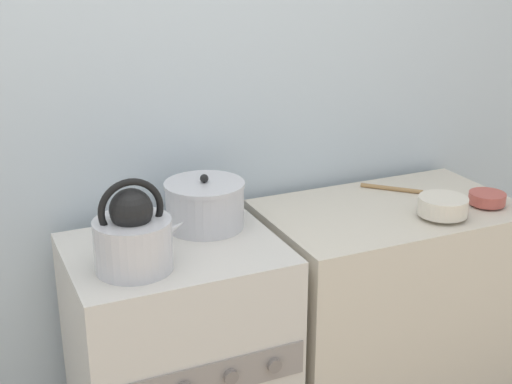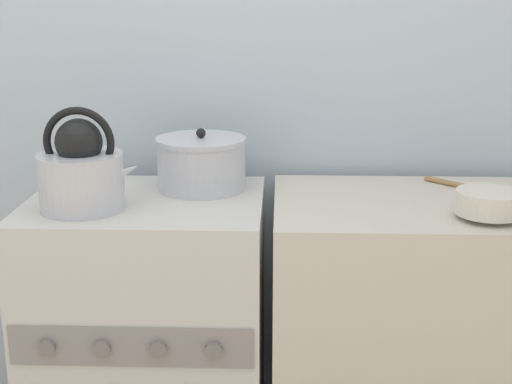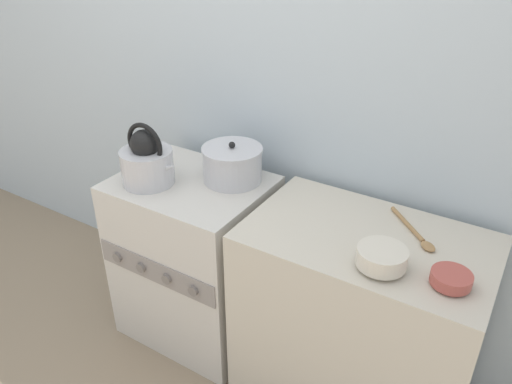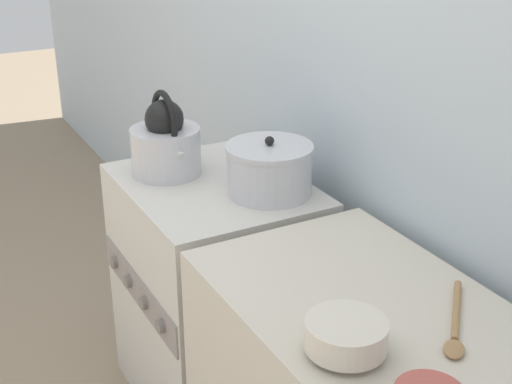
# 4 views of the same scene
# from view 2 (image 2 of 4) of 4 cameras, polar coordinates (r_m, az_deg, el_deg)

# --- Properties ---
(wall_back) EXTENTS (7.00, 0.06, 2.50)m
(wall_back) POSITION_cam_2_polar(r_m,az_deg,el_deg) (2.30, -7.62, 12.21)
(wall_back) COLOR silver
(wall_back) RESTS_ON ground_plane
(stove) EXTENTS (0.66, 0.55, 0.83)m
(stove) POSITION_cam_2_polar(r_m,az_deg,el_deg) (2.16, -8.42, -11.16)
(stove) COLOR beige
(stove) RESTS_ON ground_plane
(counter) EXTENTS (0.90, 0.56, 0.82)m
(counter) POSITION_cam_2_polar(r_m,az_deg,el_deg) (2.19, 13.50, -11.15)
(counter) COLOR beige
(counter) RESTS_ON ground_plane
(kettle) EXTENTS (0.27, 0.22, 0.27)m
(kettle) POSITION_cam_2_polar(r_m,az_deg,el_deg) (1.93, -13.77, 1.59)
(kettle) COLOR silver
(kettle) RESTS_ON stove
(cooking_pot) EXTENTS (0.26, 0.26, 0.18)m
(cooking_pot) POSITION_cam_2_polar(r_m,az_deg,el_deg) (2.08, -4.38, 2.30)
(cooking_pot) COLOR silver
(cooking_pot) RESTS_ON stove
(enamel_bowl) EXTENTS (0.17, 0.17, 0.07)m
(enamel_bowl) POSITION_cam_2_polar(r_m,az_deg,el_deg) (1.91, 18.13, -0.85)
(enamel_bowl) COLOR beige
(enamel_bowl) RESTS_ON counter
(wooden_spoon) EXTENTS (0.23, 0.23, 0.02)m
(wooden_spoon) POSITION_cam_2_polar(r_m,az_deg,el_deg) (2.16, 17.38, 0.19)
(wooden_spoon) COLOR #A37A4C
(wooden_spoon) RESTS_ON counter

